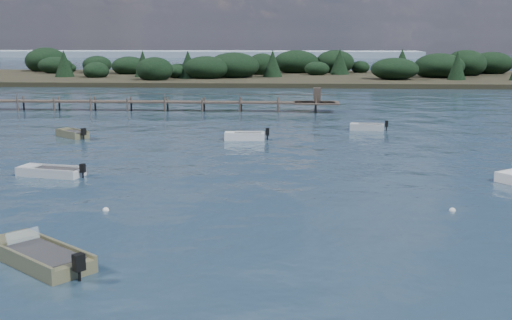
# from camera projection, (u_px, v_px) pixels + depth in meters

# --- Properties ---
(ground) EXTENTS (400.00, 400.00, 0.00)m
(ground) POSITION_uv_depth(u_px,v_px,m) (283.00, 101.00, 84.39)
(ground) COLOR #172837
(ground) RESTS_ON ground
(tender_far_grey) EXTENTS (3.41, 3.24, 1.21)m
(tender_far_grey) POSITION_uv_depth(u_px,v_px,m) (72.00, 135.00, 54.42)
(tender_far_grey) COLOR #686545
(tender_far_grey) RESTS_ON ground
(dinghy_near_olive) EXTENTS (5.12, 4.62, 1.33)m
(dinghy_near_olive) POSITION_uv_depth(u_px,v_px,m) (39.00, 258.00, 24.35)
(dinghy_near_olive) COLOR #686545
(dinghy_near_olive) RESTS_ON ground
(tender_far_grey_b) EXTENTS (3.49, 1.67, 1.17)m
(tender_far_grey_b) POSITION_uv_depth(u_px,v_px,m) (367.00, 128.00, 58.40)
(tender_far_grey_b) COLOR #ACB0B3
(tender_far_grey_b) RESTS_ON ground
(dinghy_mid_grey) EXTENTS (4.46, 2.37, 1.11)m
(dinghy_mid_grey) POSITION_uv_depth(u_px,v_px,m) (51.00, 173.00, 39.44)
(dinghy_mid_grey) COLOR #ACB0B3
(dinghy_mid_grey) RESTS_ON ground
(tender_far_white) EXTENTS (3.70, 1.42, 1.26)m
(tender_far_white) POSITION_uv_depth(u_px,v_px,m) (245.00, 138.00, 52.98)
(tender_far_white) COLOR silver
(tender_far_white) RESTS_ON ground
(buoy_b) EXTENTS (0.32, 0.32, 0.32)m
(buoy_b) POSITION_uv_depth(u_px,v_px,m) (452.00, 211.00, 31.56)
(buoy_b) COLOR silver
(buoy_b) RESTS_ON ground
(buoy_c) EXTENTS (0.32, 0.32, 0.32)m
(buoy_c) POSITION_uv_depth(u_px,v_px,m) (106.00, 210.00, 31.63)
(buoy_c) COLOR silver
(buoy_c) RESTS_ON ground
(jetty) EXTENTS (64.50, 3.20, 3.40)m
(jetty) POSITION_uv_depth(u_px,v_px,m) (93.00, 102.00, 73.72)
(jetty) COLOR #463B33
(jetty) RESTS_ON ground
(far_headland) EXTENTS (190.00, 40.00, 5.80)m
(far_headland) POSITION_uv_depth(u_px,v_px,m) (419.00, 70.00, 121.73)
(far_headland) COLOR black
(far_headland) RESTS_ON ground
(distant_haze) EXTENTS (280.00, 20.00, 2.40)m
(distant_haze) POSITION_uv_depth(u_px,v_px,m) (66.00, 57.00, 256.25)
(distant_haze) COLOR #8999A9
(distant_haze) RESTS_ON ground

